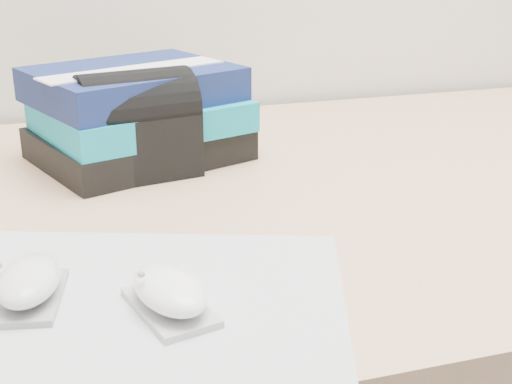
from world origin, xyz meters
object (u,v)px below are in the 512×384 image
object	(u,v)px
mouse_rear	(29,283)
pouch	(137,125)
desk	(246,327)
mouse_front	(170,292)
book_stack	(137,115)

from	to	relation	value
mouse_rear	pouch	bearing A→B (deg)	66.13
desk	mouse_rear	xyz separation A→B (m)	(-0.27, -0.28, 0.25)
mouse_front	book_stack	size ratio (longest dim) A/B	0.33
mouse_front	mouse_rear	bearing A→B (deg)	154.86
mouse_rear	mouse_front	xyz separation A→B (m)	(0.11, -0.05, 0.00)
mouse_rear	book_stack	size ratio (longest dim) A/B	0.32
mouse_rear	book_stack	distance (m)	0.41
mouse_front	pouch	size ratio (longest dim) A/B	0.66
desk	book_stack	bearing A→B (deg)	142.53
pouch	mouse_front	bearing A→B (deg)	-94.58
mouse_rear	mouse_front	bearing A→B (deg)	-25.14
desk	pouch	world-z (taller)	pouch
desk	pouch	distance (m)	0.33
book_stack	pouch	bearing A→B (deg)	-98.83
desk	mouse_front	distance (m)	0.45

